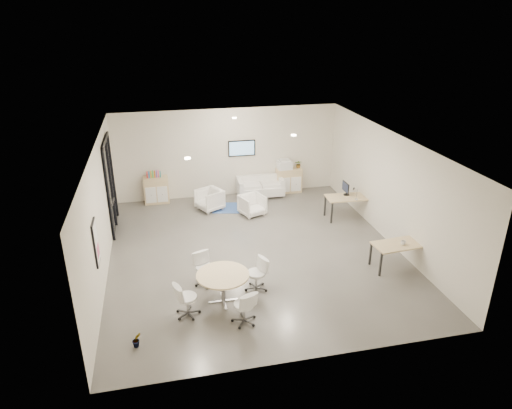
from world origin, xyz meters
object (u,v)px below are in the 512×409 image
object	(u,v)px
armchair_left	(209,199)
round_table	(223,277)
loveseat	(260,187)
desk_front	(399,246)
sideboard_right	(289,180)
desk_rear	(348,199)
armchair_right	(252,204)
sideboard_left	(156,190)

from	to	relation	value
armchair_left	round_table	world-z (taller)	armchair_left
loveseat	desk_front	size ratio (longest dim) A/B	1.19
desk_front	round_table	xyz separation A→B (m)	(-4.73, -0.54, 0.02)
loveseat	armchair_left	xyz separation A→B (m)	(-1.97, -0.83, 0.06)
sideboard_right	round_table	size ratio (longest dim) A/B	0.76
sideboard_right	desk_rear	distance (m)	2.93
desk_rear	armchair_right	bearing A→B (deg)	166.15
desk_front	round_table	bearing A→B (deg)	-178.22
desk_front	sideboard_left	bearing A→B (deg)	131.12
sideboard_right	loveseat	distance (m)	1.16
armchair_left	desk_front	distance (m)	6.59
sideboard_right	armchair_left	size ratio (longest dim) A/B	1.16
loveseat	desk_rear	bearing A→B (deg)	-44.97
sideboard_right	desk_rear	xyz separation A→B (m)	(1.22, -2.66, 0.20)
sideboard_right	round_table	bearing A→B (deg)	-118.27
sideboard_right	loveseat	xyz separation A→B (m)	(-1.14, -0.17, -0.12)
armchair_right	round_table	world-z (taller)	armchair_right
sideboard_right	armchair_right	bearing A→B (deg)	-135.47
armchair_left	desk_front	xyz separation A→B (m)	(4.37, -4.93, 0.24)
sideboard_right	round_table	distance (m)	7.35
sideboard_left	armchair_right	size ratio (longest dim) A/B	1.27
desk_rear	sideboard_right	bearing A→B (deg)	117.70
sideboard_left	desk_front	size ratio (longest dim) A/B	0.68
desk_front	round_table	distance (m)	4.77
sideboard_left	loveseat	distance (m)	3.73
armchair_right	desk_rear	world-z (taller)	armchair_right
armchair_right	desk_rear	bearing A→B (deg)	-37.34
sideboard_right	armchair_right	xyz separation A→B (m)	(-1.78, -1.75, -0.08)
desk_rear	round_table	xyz separation A→B (m)	(-4.70, -3.82, -0.01)
desk_front	round_table	world-z (taller)	round_table
sideboard_right	loveseat	bearing A→B (deg)	-171.41
loveseat	desk_rear	world-z (taller)	desk_rear
armchair_left	sideboard_left	bearing A→B (deg)	-147.97
armchair_left	desk_rear	bearing A→B (deg)	41.21
sideboard_right	desk_front	size ratio (longest dim) A/B	0.65
desk_rear	sideboard_left	bearing A→B (deg)	159.38
sideboard_left	armchair_left	bearing A→B (deg)	-29.99
armchair_left	armchair_right	xyz separation A→B (m)	(1.34, -0.74, -0.02)
armchair_left	desk_front	bearing A→B (deg)	13.59
armchair_left	desk_rear	distance (m)	4.65
sideboard_left	desk_front	xyz separation A→B (m)	(6.12, -5.94, 0.16)
desk_rear	desk_front	bearing A→B (deg)	-86.49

